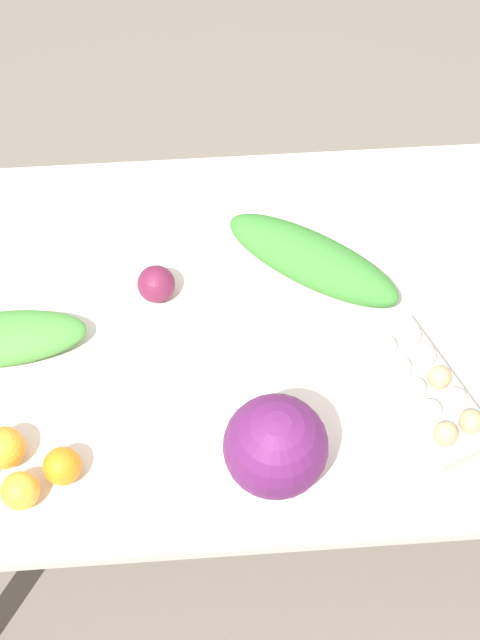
# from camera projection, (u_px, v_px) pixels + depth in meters

# --- Properties ---
(ground_plane) EXTENTS (8.00, 8.00, 0.00)m
(ground_plane) POSITION_uv_depth(u_px,v_px,m) (240.00, 477.00, 2.39)
(ground_plane) COLOR #70665B
(dining_table) EXTENTS (1.44, 0.90, 0.76)m
(dining_table) POSITION_uv_depth(u_px,v_px,m) (240.00, 350.00, 1.83)
(dining_table) COLOR silver
(dining_table) RESTS_ON ground_plane
(cabbage_purple) EXTENTS (0.18, 0.18, 0.18)m
(cabbage_purple) POSITION_uv_depth(u_px,v_px,m) (276.00, 446.00, 1.51)
(cabbage_purple) COLOR #601E5B
(cabbage_purple) RESTS_ON dining_table
(egg_carton) EXTENTS (0.22, 0.32, 0.09)m
(egg_carton) POSITION_uv_depth(u_px,v_px,m) (424.00, 391.00, 1.62)
(egg_carton) COLOR #B7B7B2
(egg_carton) RESTS_ON dining_table
(greens_bunch_dandelion) EXTENTS (0.38, 0.32, 0.09)m
(greens_bunch_dandelion) POSITION_uv_depth(u_px,v_px,m) (312.00, 259.00, 1.78)
(greens_bunch_dandelion) COLOR #3D8433
(greens_bunch_dandelion) RESTS_ON dining_table
(beet_root) EXTENTS (0.08, 0.08, 0.08)m
(beet_root) POSITION_uv_depth(u_px,v_px,m) (156.00, 284.00, 1.76)
(beet_root) COLOR maroon
(beet_root) RESTS_ON dining_table
(orange_1) EXTENTS (0.07, 0.07, 0.07)m
(orange_1) POSITION_uv_depth(u_px,v_px,m) (62.00, 466.00, 1.55)
(orange_1) COLOR orange
(orange_1) RESTS_ON dining_table
(orange_2) EXTENTS (0.08, 0.08, 0.08)m
(orange_2) POSITION_uv_depth(u_px,v_px,m) (4.00, 448.00, 1.57)
(orange_2) COLOR orange
(orange_2) RESTS_ON dining_table
(orange_3) EXTENTS (0.07, 0.07, 0.07)m
(orange_3) POSITION_uv_depth(u_px,v_px,m) (20.00, 491.00, 1.53)
(orange_3) COLOR #F9A833
(orange_3) RESTS_ON dining_table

